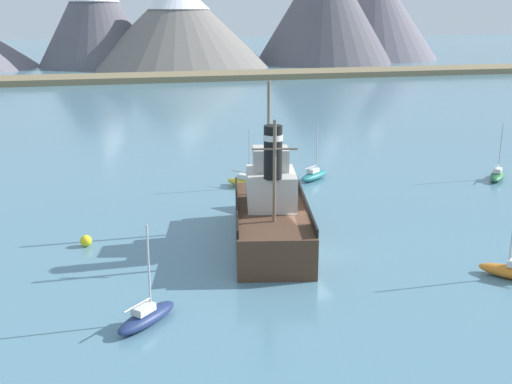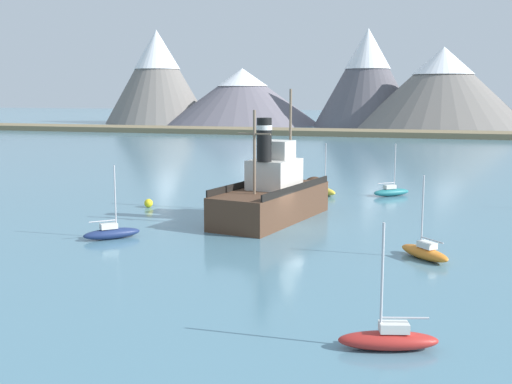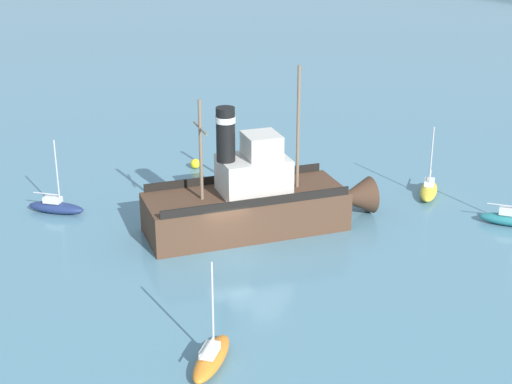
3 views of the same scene
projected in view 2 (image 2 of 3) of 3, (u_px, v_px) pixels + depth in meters
The scene contains 10 objects.
ground_plane at pixel (287, 228), 46.07m from camera, with size 600.00×600.00×0.00m, color teal.
mountain_ridge at pixel (420, 80), 175.49m from camera, with size 181.21×57.01×30.60m.
shoreline_strip at pixel (395, 133), 141.91m from camera, with size 240.00×12.00×1.20m, color #7A6B4C.
old_tugboat at pixel (275, 195), 49.05m from camera, with size 6.77×14.79×9.90m.
sailboat_red at pixel (389, 339), 24.23m from camera, with size 3.95×2.03×4.90m.
sailboat_yellow at pixel (323, 190), 61.00m from camera, with size 3.40×3.53×4.90m.
sailboat_navy at pixel (112, 232), 42.56m from camera, with size 3.49×3.44×4.90m.
sailboat_orange at pixel (425, 252), 37.40m from camera, with size 3.40×3.52×4.90m.
sailboat_teal at pixel (391, 191), 60.11m from camera, with size 3.65×3.25×4.90m.
mooring_buoy at pixel (149, 203), 54.16m from camera, with size 0.73×0.73×0.73m, color yellow.
Camera 2 is at (10.57, -43.93, 9.65)m, focal length 45.00 mm.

